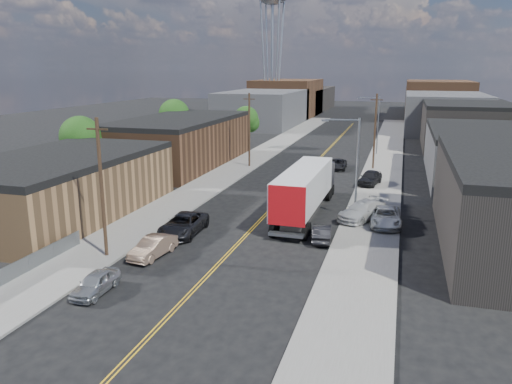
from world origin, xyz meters
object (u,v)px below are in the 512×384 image
Objects in this scene: car_right_lot_c at (370,178)px; car_right_lot_b at (363,211)px; semi_truck at (307,186)px; car_ahead_truck at (338,164)px; car_left_b at (153,247)px; car_left_c at (183,224)px; car_right_oncoming at (322,233)px; car_right_lot_a at (386,216)px; car_left_a at (96,283)px.

car_right_lot_b is at bearing -77.14° from car_right_lot_c.
car_right_lot_b is (5.24, -1.14, -1.61)m from semi_truck.
semi_truck is at bearing -92.36° from car_ahead_truck.
car_right_lot_b reaches higher than car_left_b.
car_left_c is at bearing -122.25° from car_right_lot_b.
car_left_b reaches higher than car_right_oncoming.
car_right_oncoming is (11.13, 1.53, -0.16)m from car_left_c.
car_left_b is 36.88m from car_ahead_truck.
car_ahead_truck is (0.13, 21.70, -1.90)m from semi_truck.
car_right_lot_b is at bearing 27.30° from car_left_c.
car_right_lot_a is (15.77, 11.89, 0.19)m from car_left_b.
car_right_oncoming is at bearing -84.53° from car_right_lot_b.
car_right_lot_b is 23.41m from car_ahead_truck.
semi_truck is 3.92× the size of car_left_b.
car_right_lot_c is 1.00× the size of car_ahead_truck.
car_ahead_truck is at bearing 130.67° from car_right_lot_c.
car_left_c is at bearing -109.87° from car_right_lot_c.
car_left_b is at bearing -104.69° from car_right_lot_c.
car_right_lot_a is at bearing -139.19° from car_right_oncoming.
car_right_lot_a is at bearing 47.56° from car_left_a.
semi_truck reaches higher than car_right_lot_b.
car_ahead_truck is (-4.82, 8.69, -0.30)m from car_right_lot_c.
car_right_lot_a is at bearing -1.02° from car_right_lot_b.
car_right_lot_c reaches higher than car_ahead_truck.
car_right_lot_c is at bearing -63.01° from car_ahead_truck.
semi_truck is at bearing 65.80° from car_left_b.
car_right_oncoming is at bearing -87.13° from car_ahead_truck.
car_left_b is (0.47, 6.41, 0.07)m from car_left_a.
car_right_oncoming is at bearing 47.78° from car_left_a.
semi_truck is 7.78m from car_right_lot_a.
car_right_lot_c reaches higher than car_right_lot_a.
semi_truck reaches higher than car_right_lot_a.
car_left_c is (0.00, 5.23, 0.10)m from car_left_b.
car_right_lot_a is 1.15× the size of car_ahead_truck.
car_left_c is at bearing -132.67° from semi_truck.
car_right_oncoming is (2.62, -7.39, -1.91)m from semi_truck.
semi_truck reaches higher than car_right_oncoming.
car_left_b is at bearing -105.57° from car_ahead_truck.
car_right_oncoming is 0.84× the size of car_right_lot_c.
car_ahead_truck is at bearing 76.99° from car_left_a.
car_right_lot_b is 14.15m from car_right_lot_c.
car_right_lot_b is 1.17× the size of car_right_lot_c.
car_right_lot_c is (2.33, 20.41, 0.31)m from car_right_oncoming.
car_left_c is at bearing 86.84° from car_left_a.
car_ahead_truck is at bearing 102.92° from car_right_lot_a.
car_left_b is 13.02m from car_right_oncoming.
car_left_c reaches higher than car_ahead_truck.
car_left_a is 0.65× the size of car_left_c.
car_left_a is at bearing -135.24° from car_right_lot_a.
semi_truck reaches higher than car_ahead_truck.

